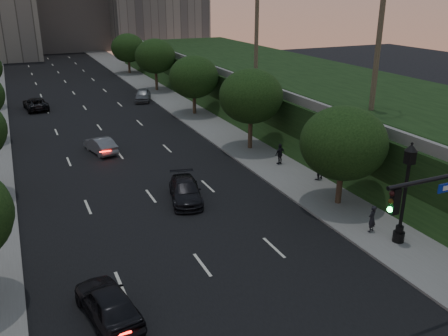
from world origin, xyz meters
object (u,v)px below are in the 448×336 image
sedan_far_left (36,104)px  pedestrian_c (280,154)px  pedestrian_a (372,219)px  sedan_near_right (185,191)px  sedan_mid_left (100,145)px  sedan_near_left (108,303)px  sedan_far_right (143,95)px  street_lamp (404,198)px  pedestrian_b (318,168)px

sedan_far_left → pedestrian_c: pedestrian_c is taller
pedestrian_a → sedan_far_left: bearing=-88.6°
sedan_near_right → sedan_far_left: bearing=116.3°
sedan_mid_left → sedan_far_left: bearing=-91.2°
sedan_near_left → sedan_far_right: 40.66m
sedan_mid_left → sedan_far_right: bearing=-128.3°
street_lamp → sedan_far_right: size_ratio=1.30×
sedan_near_left → pedestrian_b: bearing=-160.8°
sedan_mid_left → pedestrian_a: (10.89, -20.09, 0.26)m
sedan_near_right → pedestrian_a: size_ratio=2.97×
sedan_near_right → pedestrian_c: bearing=32.6°
pedestrian_b → pedestrian_c: size_ratio=1.02×
street_lamp → sedan_near_left: street_lamp is taller
sedan_far_left → sedan_near_right: bearing=97.5°
street_lamp → pedestrian_a: bearing=110.9°
street_lamp → sedan_far_left: bearing=111.0°
street_lamp → pedestrian_c: (0.37, 12.84, -1.68)m
sedan_near_left → sedan_far_right: bearing=-116.5°
sedan_far_left → sedan_near_right: 30.67m
pedestrian_a → pedestrian_b: (1.75, 7.58, 0.05)m
sedan_near_left → pedestrian_a: bearing=175.7°
sedan_far_left → pedestrian_b: (16.43, -30.61, 0.29)m
sedan_near_right → street_lamp: bearing=-36.4°
sedan_mid_left → sedan_far_left: 18.49m
pedestrian_a → street_lamp: bearing=91.3°
sedan_mid_left → pedestrian_a: 22.85m
sedan_far_right → pedestrian_b: size_ratio=2.66×
street_lamp → sedan_mid_left: (-11.45, 21.57, -1.98)m
sedan_near_left → sedan_far_right: sedan_near_left is taller
sedan_near_right → pedestrian_b: size_ratio=2.80×
sedan_mid_left → sedan_near_right: (3.13, -11.77, 0.00)m
sedan_far_left → sedan_far_right: size_ratio=1.12×
street_lamp → pedestrian_a: street_lamp is taller
pedestrian_c → sedan_near_left: bearing=22.5°
sedan_far_right → pedestrian_a: 37.67m
pedestrian_c → sedan_near_right: bearing=2.6°
sedan_near_right → sedan_far_right: 29.71m
sedan_mid_left → pedestrian_b: 17.78m
sedan_far_left → sedan_far_right: sedan_far_right is taller
pedestrian_b → sedan_near_right: bearing=-18.8°
sedan_far_right → sedan_mid_left: bearing=-95.8°
sedan_near_left → sedan_near_right: 11.77m
pedestrian_b → pedestrian_a: bearing=62.6°
street_lamp → pedestrian_a: (-0.56, 1.47, -1.72)m
sedan_near_left → sedan_mid_left: (3.66, 21.39, -0.08)m
sedan_near_left → pedestrian_b: 18.56m
sedan_near_left → sedan_far_right: (11.93, 38.87, -0.00)m
sedan_near_right → pedestrian_c: size_ratio=2.84×
sedan_mid_left → pedestrian_c: bearing=130.6°
sedan_far_right → pedestrian_a: (2.62, -37.58, 0.18)m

